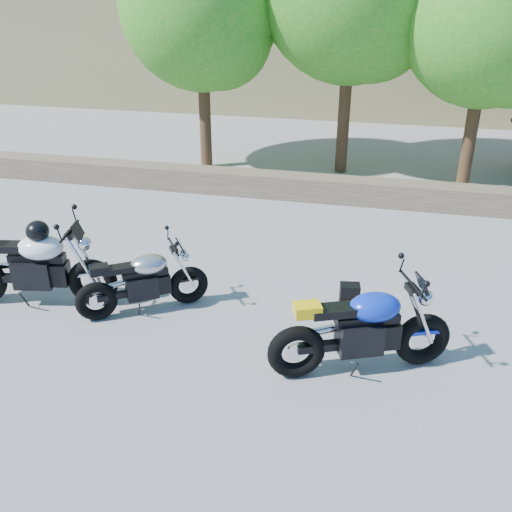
# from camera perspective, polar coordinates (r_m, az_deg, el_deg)

# --- Properties ---
(ground) EXTENTS (90.00, 90.00, 0.00)m
(ground) POSITION_cam_1_polar(r_m,az_deg,el_deg) (7.60, -3.20, -8.18)
(ground) COLOR gray
(ground) RESTS_ON ground
(stone_wall) EXTENTS (22.00, 0.55, 0.50)m
(stone_wall) POSITION_cam_1_polar(r_m,az_deg,el_deg) (12.34, 3.83, 6.96)
(stone_wall) COLOR brown
(stone_wall) RESTS_ON ground
(tree_decid_left) EXTENTS (3.67, 3.67, 5.62)m
(tree_decid_left) POSITION_cam_1_polar(r_m,az_deg,el_deg) (13.83, -5.17, 23.31)
(tree_decid_left) COLOR #382314
(tree_decid_left) RESTS_ON ground
(tree_decid_right) EXTENTS (3.54, 3.54, 5.41)m
(tree_decid_right) POSITION_cam_1_polar(r_m,az_deg,el_deg) (13.12, 22.81, 20.82)
(tree_decid_right) COLOR #382314
(tree_decid_right) RESTS_ON ground
(silver_bike) EXTENTS (1.64, 1.16, 0.94)m
(silver_bike) POSITION_cam_1_polar(r_m,az_deg,el_deg) (8.10, -11.17, -2.58)
(silver_bike) COLOR black
(silver_bike) RESTS_ON ground
(white_bike) EXTENTS (2.32, 0.79, 1.29)m
(white_bike) POSITION_cam_1_polar(r_m,az_deg,el_deg) (8.65, -21.37, -0.75)
(white_bike) COLOR black
(white_bike) RESTS_ON ground
(blue_bike) EXTENTS (2.15, 1.07, 1.13)m
(blue_bike) POSITION_cam_1_polar(r_m,az_deg,el_deg) (6.85, 10.65, -7.37)
(blue_bike) COLOR black
(blue_bike) RESTS_ON ground
(backpack) EXTENTS (0.31, 0.27, 0.38)m
(backpack) POSITION_cam_1_polar(r_m,az_deg,el_deg) (8.25, 9.32, -4.05)
(backpack) COLOR black
(backpack) RESTS_ON ground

